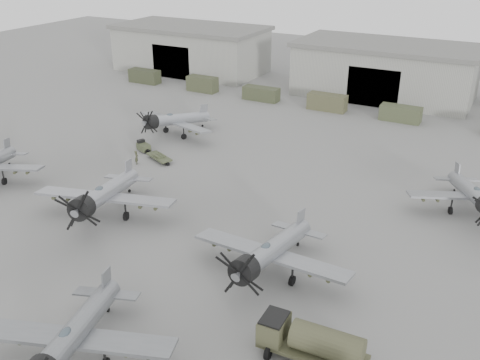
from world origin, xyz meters
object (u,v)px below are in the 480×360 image
at_px(aircraft_mid_2, 269,252).
at_px(ground_crew, 137,157).
at_px(fuel_tanker, 311,341).
at_px(aircraft_far_1, 474,195).
at_px(aircraft_mid_1, 103,195).
at_px(tug_trailer, 149,151).
at_px(aircraft_near_1, 71,337).
at_px(aircraft_far_0, 173,120).

xyz_separation_m(aircraft_mid_2, ground_crew, (-23.64, 13.39, -1.55)).
relative_size(aircraft_mid_2, fuel_tanker, 1.86).
xyz_separation_m(aircraft_mid_2, aircraft_far_1, (12.65, 18.67, -0.18)).
relative_size(aircraft_mid_1, tug_trailer, 2.05).
distance_m(aircraft_far_1, fuel_tanker, 26.24).
height_order(aircraft_mid_2, tug_trailer, aircraft_mid_2).
height_order(aircraft_mid_1, aircraft_mid_2, aircraft_mid_1).
distance_m(aircraft_mid_2, ground_crew, 27.21).
bearing_deg(fuel_tanker, aircraft_near_1, -151.51).
bearing_deg(aircraft_mid_2, ground_crew, 152.38).
bearing_deg(ground_crew, aircraft_mid_2, -140.75).
bearing_deg(fuel_tanker, ground_crew, 143.68).
height_order(aircraft_far_0, fuel_tanker, aircraft_far_0).
relative_size(aircraft_far_1, tug_trailer, 1.78).
bearing_deg(ground_crew, tug_trailer, -12.17).
distance_m(aircraft_mid_1, aircraft_mid_2, 18.01).
xyz_separation_m(aircraft_near_1, aircraft_far_0, (-18.71, 37.73, -0.10)).
xyz_separation_m(aircraft_mid_1, aircraft_mid_2, (17.96, -1.42, -0.09)).
height_order(aircraft_far_1, fuel_tanker, aircraft_far_1).
bearing_deg(ground_crew, aircraft_far_1, -102.94).
distance_m(aircraft_near_1, aircraft_far_0, 42.11).
height_order(aircraft_far_0, tug_trailer, aircraft_far_0).
bearing_deg(aircraft_near_1, aircraft_far_1, 40.22).
relative_size(aircraft_far_0, ground_crew, 7.46).
xyz_separation_m(aircraft_far_1, fuel_tanker, (-6.46, -25.42, -0.67)).
distance_m(aircraft_far_0, aircraft_far_1, 38.21).
bearing_deg(aircraft_far_0, aircraft_mid_2, -27.63).
xyz_separation_m(aircraft_mid_1, tug_trailer, (-6.17, 15.05, -1.97)).
relative_size(aircraft_near_1, aircraft_mid_1, 0.94).
xyz_separation_m(aircraft_near_1, aircraft_mid_2, (6.57, 14.35, 0.04)).
relative_size(aircraft_near_1, tug_trailer, 1.92).
xyz_separation_m(aircraft_mid_2, fuel_tanker, (6.19, -6.75, -0.84)).
bearing_deg(aircraft_far_0, aircraft_near_1, -48.49).
height_order(aircraft_near_1, ground_crew, aircraft_near_1).
bearing_deg(tug_trailer, ground_crew, -57.00).
height_order(aircraft_far_1, ground_crew, aircraft_far_1).
xyz_separation_m(aircraft_far_1, tug_trailer, (-36.78, -2.20, -1.69)).
xyz_separation_m(tug_trailer, ground_crew, (0.49, -3.08, 0.32)).
distance_m(aircraft_far_0, tug_trailer, 7.21).
distance_m(fuel_tanker, tug_trailer, 38.21).
distance_m(aircraft_mid_1, aircraft_far_1, 35.13).
height_order(aircraft_far_0, ground_crew, aircraft_far_0).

